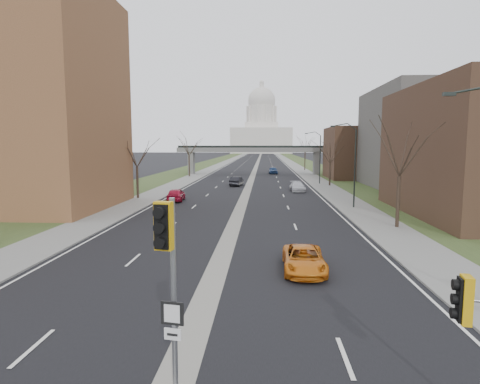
# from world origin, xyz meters

# --- Properties ---
(road_surface) EXTENTS (20.00, 600.00, 0.01)m
(road_surface) POSITION_xyz_m (0.00, 150.00, 0.01)
(road_surface) COLOR black
(road_surface) RESTS_ON ground
(median_strip) EXTENTS (1.20, 600.00, 0.02)m
(median_strip) POSITION_xyz_m (0.00, 150.00, 0.00)
(median_strip) COLOR gray
(median_strip) RESTS_ON ground
(sidewalk_right) EXTENTS (4.00, 600.00, 0.12)m
(sidewalk_right) POSITION_xyz_m (12.00, 150.00, 0.06)
(sidewalk_right) COLOR gray
(sidewalk_right) RESTS_ON ground
(sidewalk_left) EXTENTS (4.00, 600.00, 0.12)m
(sidewalk_left) POSITION_xyz_m (-12.00, 150.00, 0.06)
(sidewalk_left) COLOR gray
(sidewalk_left) RESTS_ON ground
(grass_verge_right) EXTENTS (8.00, 600.00, 0.10)m
(grass_verge_right) POSITION_xyz_m (18.00, 150.00, 0.05)
(grass_verge_right) COLOR #2A3D1C
(grass_verge_right) RESTS_ON ground
(grass_verge_left) EXTENTS (8.00, 600.00, 0.10)m
(grass_verge_left) POSITION_xyz_m (-18.00, 150.00, 0.05)
(grass_verge_left) COLOR #2A3D1C
(grass_verge_left) RESTS_ON ground
(commercial_block_mid) EXTENTS (18.00, 22.00, 15.00)m
(commercial_block_mid) POSITION_xyz_m (28.00, 52.00, 7.50)
(commercial_block_mid) COLOR #5B5954
(commercial_block_mid) RESTS_ON ground
(commercial_block_far) EXTENTS (14.00, 14.00, 10.00)m
(commercial_block_far) POSITION_xyz_m (22.00, 70.00, 5.00)
(commercial_block_far) COLOR #432E1F
(commercial_block_far) RESTS_ON ground
(pedestrian_bridge) EXTENTS (34.00, 3.00, 6.45)m
(pedestrian_bridge) POSITION_xyz_m (0.00, 80.00, 4.84)
(pedestrian_bridge) COLOR slate
(pedestrian_bridge) RESTS_ON ground
(capitol) EXTENTS (48.00, 42.00, 55.75)m
(capitol) POSITION_xyz_m (0.00, 320.00, 18.60)
(capitol) COLOR silver
(capitol) RESTS_ON ground
(streetlight_mid) EXTENTS (2.61, 0.20, 8.70)m
(streetlight_mid) POSITION_xyz_m (10.99, 32.00, 6.95)
(streetlight_mid) COLOR black
(streetlight_mid) RESTS_ON sidewalk_right
(streetlight_far) EXTENTS (2.61, 0.20, 8.70)m
(streetlight_far) POSITION_xyz_m (10.99, 58.00, 6.95)
(streetlight_far) COLOR black
(streetlight_far) RESTS_ON sidewalk_right
(tree_left_b) EXTENTS (6.75, 6.75, 8.81)m
(tree_left_b) POSITION_xyz_m (-13.00, 38.00, 6.23)
(tree_left_b) COLOR #382B21
(tree_left_b) RESTS_ON sidewalk_left
(tree_left_c) EXTENTS (7.65, 7.65, 9.99)m
(tree_left_c) POSITION_xyz_m (-13.00, 72.00, 7.04)
(tree_left_c) COLOR #382B21
(tree_left_c) RESTS_ON sidewalk_left
(tree_right_a) EXTENTS (7.20, 7.20, 9.40)m
(tree_right_a) POSITION_xyz_m (13.00, 22.00, 6.64)
(tree_right_a) COLOR #382B21
(tree_right_a) RESTS_ON sidewalk_right
(tree_right_b) EXTENTS (6.30, 6.30, 8.22)m
(tree_right_b) POSITION_xyz_m (13.00, 55.00, 5.82)
(tree_right_b) COLOR #382B21
(tree_right_b) RESTS_ON sidewalk_right
(tree_right_c) EXTENTS (7.65, 7.65, 9.99)m
(tree_right_c) POSITION_xyz_m (13.00, 95.00, 7.04)
(tree_right_c) COLOR #382B21
(tree_right_c) RESTS_ON sidewalk_right
(signal_pole_median) EXTENTS (0.64, 0.88, 5.26)m
(signal_pole_median) POSITION_xyz_m (0.13, -0.49, 3.67)
(signal_pole_median) COLOR gray
(signal_pole_median) RESTS_ON ground
(car_left_near) EXTENTS (2.08, 4.57, 1.52)m
(car_left_near) POSITION_xyz_m (-7.89, 36.35, 0.76)
(car_left_near) COLOR #A6132E
(car_left_near) RESTS_ON ground
(car_left_far) EXTENTS (2.11, 4.68, 1.49)m
(car_left_far) POSITION_xyz_m (-2.00, 54.60, 0.75)
(car_left_far) COLOR black
(car_left_far) RESTS_ON ground
(car_right_near) EXTENTS (2.21, 4.65, 1.28)m
(car_right_near) POSITION_xyz_m (4.56, 10.59, 0.64)
(car_right_near) COLOR orange
(car_right_near) RESTS_ON ground
(car_right_mid) EXTENTS (2.15, 4.77, 1.36)m
(car_right_mid) POSITION_xyz_m (7.20, 47.19, 0.68)
(car_right_mid) COLOR silver
(car_right_mid) RESTS_ON ground
(car_right_far) EXTENTS (2.09, 4.73, 1.58)m
(car_right_far) POSITION_xyz_m (4.52, 82.43, 0.79)
(car_right_far) COLOR navy
(car_right_far) RESTS_ON ground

